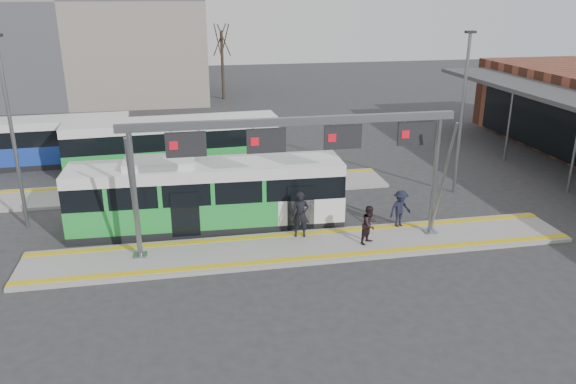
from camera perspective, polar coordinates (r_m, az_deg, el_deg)
name	(u,v)px	position (r m, az deg, el deg)	size (l,w,h in m)	color
ground	(306,249)	(22.83, 1.79, -5.77)	(120.00, 120.00, 0.00)	#2D2D30
platform_main	(306,247)	(22.79, 1.80, -5.60)	(22.00, 3.00, 0.15)	gray
platform_second	(198,189)	(29.73, -9.16, 0.35)	(20.00, 3.00, 0.15)	gray
tactile_main	(306,245)	(22.76, 1.80, -5.41)	(22.00, 2.65, 0.02)	gold
tactile_second	(197,180)	(30.79, -9.25, 1.19)	(20.00, 0.35, 0.02)	gold
gantry	(296,145)	(21.50, 0.86, 4.84)	(13.00, 1.68, 5.20)	slate
hero_bus	(207,195)	(24.59, -8.23, -0.34)	(11.73, 2.84, 3.21)	black
bg_bus_green	(174,145)	(32.93, -11.52, 4.66)	(12.06, 3.16, 2.99)	black
bg_bus_blue	(36,143)	(36.35, -24.20, 4.57)	(10.80, 2.76, 2.80)	black
passenger_a	(301,215)	(23.20, 1.28, -2.31)	(0.71, 0.46, 1.94)	black
passenger_b	(370,225)	(22.89, 8.28, -3.29)	(0.78, 0.61, 1.60)	black
passenger_c	(400,209)	(24.66, 11.34, -1.68)	(1.07, 0.62, 1.66)	black
tree_left	(149,30)	(52.37, -13.96, 15.70)	(1.40, 1.40, 8.72)	#382B21
tree_mid	(222,40)	(54.38, -6.77, 15.04)	(1.40, 1.40, 7.21)	#382B21
lamp_west	(12,130)	(26.14, -26.26, 5.65)	(0.50, 0.25, 8.25)	slate
lamp_east	(462,110)	(29.19, 17.28, 7.91)	(0.50, 0.25, 8.07)	slate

